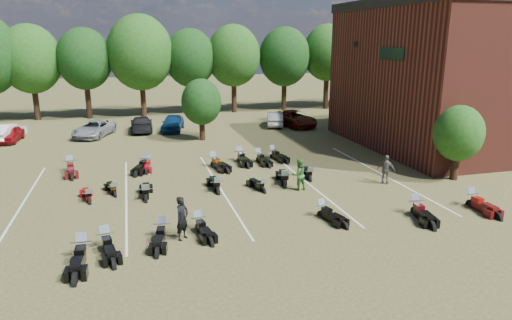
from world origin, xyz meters
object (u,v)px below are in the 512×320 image
object	(u,v)px
person_black	(182,218)
motorcycle_14	(71,172)
car_0	(9,134)
motorcycle_0	(106,248)
motorcycle_7	(90,203)
motorcycle_3	(199,230)
car_4	(173,123)
person_green	(299,175)
person_grey	(386,170)

from	to	relation	value
person_black	motorcycle_14	world-z (taller)	person_black
car_0	motorcycle_0	xyz separation A→B (m)	(8.11, -21.97, -0.64)
car_0	motorcycle_7	xyz separation A→B (m)	(7.11, -16.45, -0.64)
motorcycle_3	motorcycle_7	size ratio (longest dim) A/B	1.08
person_black	motorcycle_3	world-z (taller)	person_black
motorcycle_14	car_4	bearing A→B (deg)	48.42
car_0	person_green	xyz separation A→B (m)	(17.95, -17.28, 0.22)
motorcycle_0	motorcycle_7	size ratio (longest dim) A/B	1.15
car_0	motorcycle_14	size ratio (longest dim) A/B	1.49
motorcycle_0	motorcycle_7	distance (m)	5.61
car_0	motorcycle_3	size ratio (longest dim) A/B	1.74
car_4	motorcycle_7	xyz separation A→B (m)	(-5.83, -17.47, -0.71)
person_black	motorcycle_0	bearing A→B (deg)	135.45
person_green	car_0	bearing A→B (deg)	-52.37
motorcycle_7	motorcycle_3	bearing A→B (deg)	123.17
motorcycle_3	motorcycle_14	size ratio (longest dim) A/B	0.86
person_green	motorcycle_3	xyz separation A→B (m)	(-6.06, -3.94, -0.86)
person_green	motorcycle_0	bearing A→B (deg)	17.06
person_grey	car_0	bearing A→B (deg)	9.25
motorcycle_0	motorcycle_3	size ratio (longest dim) A/B	1.07
motorcycle_0	person_grey	bearing A→B (deg)	5.83
person_grey	motorcycle_0	distance (m)	15.62
person_grey	motorcycle_3	distance (m)	11.80
car_0	car_4	size ratio (longest dim) A/B	0.90
person_green	car_4	bearing A→B (deg)	-83.14
motorcycle_0	motorcycle_3	xyz separation A→B (m)	(3.77, 0.75, 0.00)
person_green	motorcycle_7	size ratio (longest dim) A/B	0.86
person_black	person_green	size ratio (longest dim) A/B	1.07
person_grey	motorcycle_7	size ratio (longest dim) A/B	0.83
car_4	person_green	xyz separation A→B (m)	(5.01, -18.30, 0.15)
motorcycle_14	person_green	bearing A→B (deg)	-38.06
car_4	motorcycle_7	world-z (taller)	car_4
person_grey	motorcycle_0	bearing A→B (deg)	62.87
person_black	motorcycle_14	bearing A→B (deg)	69.92
car_0	person_black	bearing A→B (deg)	-58.93
car_0	car_4	distance (m)	12.98
motorcycle_0	car_0	bearing A→B (deg)	99.80
car_4	motorcycle_14	size ratio (longest dim) A/B	1.66
person_green	motorcycle_0	size ratio (longest dim) A/B	0.74
person_black	motorcycle_7	size ratio (longest dim) A/B	0.92
person_green	motorcycle_7	distance (m)	10.90
motorcycle_3	motorcycle_7	bearing A→B (deg)	125.77
car_0	motorcycle_0	distance (m)	23.43
person_black	car_0	bearing A→B (deg)	71.45
car_4	motorcycle_14	bearing A→B (deg)	-109.21
motorcycle_0	motorcycle_7	world-z (taller)	motorcycle_0
person_grey	motorcycle_3	xyz separation A→B (m)	(-11.20, -3.63, -0.84)
motorcycle_0	motorcycle_14	size ratio (longest dim) A/B	0.92
car_4	motorcycle_7	distance (m)	18.43
car_4	person_black	size ratio (longest dim) A/B	2.27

